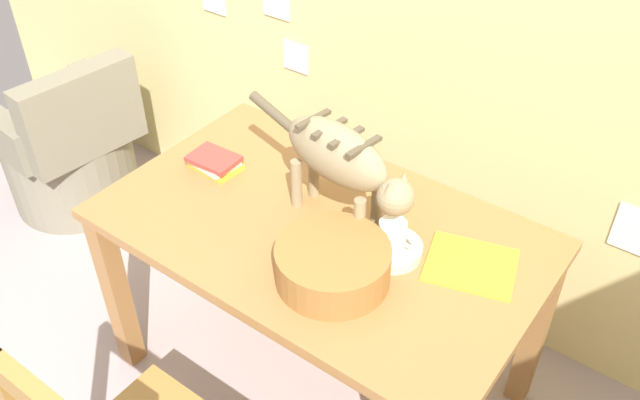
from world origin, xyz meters
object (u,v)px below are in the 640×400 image
at_px(cat, 342,160).
at_px(coffee_mug, 393,234).
at_px(magazine, 471,265).
at_px(saucer_bowl, 391,249).
at_px(dining_table, 320,247).
at_px(wicker_basket, 333,263).
at_px(wicker_armchair, 72,154).
at_px(book_stack, 214,162).

distance_m(cat, coffee_mug, 0.26).
bearing_deg(magazine, saucer_bowl, -172.99).
distance_m(dining_table, coffee_mug, 0.30).
relative_size(cat, magazine, 2.57).
distance_m(dining_table, wicker_basket, 0.28).
distance_m(dining_table, wicker_armchair, 1.64).
xyz_separation_m(saucer_bowl, wicker_armchair, (-1.83, 0.13, -0.50)).
relative_size(book_stack, wicker_armchair, 0.24).
xyz_separation_m(coffee_mug, magazine, (0.21, 0.09, -0.07)).
relative_size(saucer_bowl, book_stack, 1.00).
bearing_deg(cat, book_stack, -78.54).
bearing_deg(saucer_bowl, cat, 171.49).
bearing_deg(coffee_mug, book_stack, 179.66).
height_order(cat, wicker_basket, cat).
bearing_deg(magazine, dining_table, 177.59).
bearing_deg(coffee_mug, wicker_armchair, 175.80).
bearing_deg(dining_table, wicker_armchair, 174.36).
xyz_separation_m(magazine, book_stack, (-0.93, -0.09, 0.02)).
bearing_deg(book_stack, dining_table, -3.21).
bearing_deg(book_stack, magazine, 5.51).
xyz_separation_m(dining_table, wicker_basket, (0.17, -0.16, 0.15)).
height_order(dining_table, wicker_armchair, wicker_armchair).
bearing_deg(coffee_mug, magazine, 24.00).
bearing_deg(magazine, book_stack, 168.88).
bearing_deg(coffee_mug, wicker_basket, -113.70).
bearing_deg(cat, coffee_mug, 90.15).
xyz_separation_m(dining_table, saucer_bowl, (0.24, 0.02, 0.11)).
bearing_deg(wicker_basket, book_stack, 163.33).
xyz_separation_m(coffee_mug, wicker_armchair, (-1.84, 0.13, -0.56)).
bearing_deg(magazine, wicker_basket, -152.85).
distance_m(cat, wicker_armchair, 1.78).
relative_size(coffee_mug, wicker_basket, 0.38).
height_order(saucer_bowl, magazine, saucer_bowl).
bearing_deg(book_stack, coffee_mug, -0.34).
distance_m(wicker_basket, wicker_armchair, 1.86).
xyz_separation_m(book_stack, wicker_armchair, (-1.12, 0.13, -0.51)).
bearing_deg(cat, wicker_armchair, -85.15).
relative_size(coffee_mug, magazine, 0.49).
relative_size(dining_table, book_stack, 7.37).
xyz_separation_m(cat, book_stack, (-0.51, -0.03, -0.21)).
bearing_deg(coffee_mug, cat, 171.64).
relative_size(saucer_bowl, magazine, 0.73).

